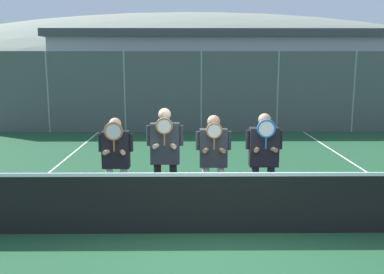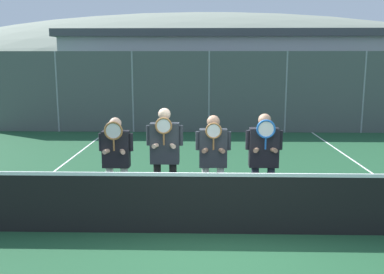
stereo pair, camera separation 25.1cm
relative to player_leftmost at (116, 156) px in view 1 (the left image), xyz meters
The scene contains 14 objects.
ground_plane 2.23m from the player_leftmost, 29.18° to the right, with size 120.00×120.00×0.00m, color #1E4C2D.
hill_distant 60.45m from the player_leftmost, 88.36° to the left, with size 95.78×53.21×18.62m.
clubhouse_building 16.01m from the player_leftmost, 78.67° to the left, with size 17.53×5.50×4.06m.
fence_back 8.56m from the player_leftmost, 78.30° to the left, with size 16.81×0.06×2.94m.
tennis_net 2.05m from the player_leftmost, 29.18° to the right, with size 10.22×0.09×1.07m.
court_line_left_sideline 3.07m from the player_leftmost, 135.49° to the left, with size 0.05×16.00×0.01m, color white.
court_line_right_sideline 5.98m from the player_leftmost, 20.17° to the left, with size 0.05×16.00×0.01m, color white.
player_leftmost is the anchor object (origin of this frame).
player_center_left 0.86m from the player_leftmost, ahead, with size 0.63×0.34×1.85m.
player_center_right 1.69m from the player_leftmost, ahead, with size 0.61×0.34×1.73m.
player_rightmost 2.55m from the player_leftmost, ahead, with size 0.63×0.34×1.77m.
car_far_left 11.83m from the player_leftmost, 104.79° to the left, with size 4.14×1.99×1.72m.
car_left_of_center 11.53m from the player_leftmost, 80.07° to the left, with size 4.70×1.91×1.80m.
car_center 13.25m from the player_leftmost, 57.20° to the left, with size 4.50×1.95×1.86m.
Camera 1 is at (-0.48, -6.27, 2.67)m, focal length 40.00 mm.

